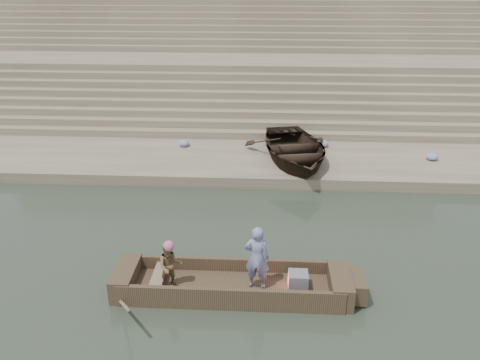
# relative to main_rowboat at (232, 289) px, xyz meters

# --- Properties ---
(ground) EXTENTS (120.00, 120.00, 0.00)m
(ground) POSITION_rel_main_rowboat_xyz_m (-2.49, -0.13, -0.11)
(ground) COLOR #2A3326
(ground) RESTS_ON ground
(lower_landing) EXTENTS (32.00, 4.00, 0.40)m
(lower_landing) POSITION_rel_main_rowboat_xyz_m (-2.49, 7.87, 0.09)
(lower_landing) COLOR gray
(lower_landing) RESTS_ON ground
(mid_landing) EXTENTS (32.00, 3.00, 2.80)m
(mid_landing) POSITION_rel_main_rowboat_xyz_m (-2.49, 15.37, 1.29)
(mid_landing) COLOR gray
(mid_landing) RESTS_ON ground
(upper_landing) EXTENTS (32.00, 3.00, 5.20)m
(upper_landing) POSITION_rel_main_rowboat_xyz_m (-2.49, 22.37, 2.49)
(upper_landing) COLOR gray
(upper_landing) RESTS_ON ground
(ghat_steps) EXTENTS (32.00, 11.00, 5.20)m
(ghat_steps) POSITION_rel_main_rowboat_xyz_m (-2.49, 17.06, 1.69)
(ghat_steps) COLOR gray
(ghat_steps) RESTS_ON ground
(main_rowboat) EXTENTS (5.00, 1.30, 0.22)m
(main_rowboat) POSITION_rel_main_rowboat_xyz_m (0.00, 0.00, 0.00)
(main_rowboat) COLOR brown
(main_rowboat) RESTS_ON ground
(rowboat_trim) EXTENTS (6.04, 2.63, 1.86)m
(rowboat_trim) POSITION_rel_main_rowboat_xyz_m (0.21, -0.01, 0.20)
(rowboat_trim) COLOR brown
(rowboat_trim) RESTS_ON ground
(standing_man) EXTENTS (0.63, 0.46, 1.61)m
(standing_man) POSITION_rel_main_rowboat_xyz_m (0.59, -0.02, 0.91)
(standing_man) COLOR navy
(standing_man) RESTS_ON main_rowboat
(rowing_man) EXTENTS (0.68, 0.60, 1.19)m
(rowing_man) POSITION_rel_main_rowboat_xyz_m (-1.42, -0.16, 0.70)
(rowing_man) COLOR #2A7F44
(rowing_man) RESTS_ON main_rowboat
(television) EXTENTS (0.46, 0.42, 0.40)m
(television) POSITION_rel_main_rowboat_xyz_m (1.55, 0.00, 0.31)
(television) COLOR slate
(television) RESTS_ON main_rowboat
(beached_rowboat) EXTENTS (4.12, 5.17, 0.96)m
(beached_rowboat) POSITION_rel_main_rowboat_xyz_m (1.80, 7.62, 0.77)
(beached_rowboat) COLOR #2D2116
(beached_rowboat) RESTS_ON lower_landing
(cloth_bundles) EXTENTS (20.68, 2.31, 0.26)m
(cloth_bundles) POSITION_rel_main_rowboat_xyz_m (-3.39, 8.27, 0.42)
(cloth_bundles) COLOR #3F5999
(cloth_bundles) RESTS_ON lower_landing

